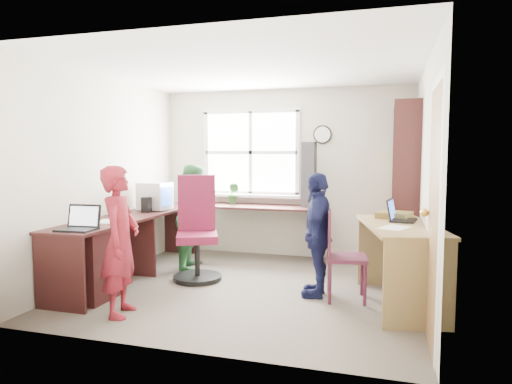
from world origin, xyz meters
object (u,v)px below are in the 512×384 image
Objects in this scene: l_desk at (131,246)px; laptop_left at (80,224)px; person_red at (120,241)px; laptop_right at (399,216)px; right_desk at (400,247)px; wooden_chair at (340,252)px; swivel_chair at (197,235)px; crt_monitor at (155,196)px; person_navy at (318,235)px; person_green at (195,216)px; bookshelf at (405,193)px; cd_tower at (309,175)px; potted_plant at (234,194)px.

laptop_left reaches higher than l_desk.
laptop_right is at bearing -76.17° from person_red.
right_desk is 2.68m from person_red.
l_desk is at bearing 176.02° from wooden_chair.
right_desk is 4.07× the size of laptop_right.
right_desk reaches higher than l_desk.
swivel_chair is 3.15× the size of crt_monitor.
crt_monitor reaches higher than wooden_chair.
person_navy is (-0.82, 0.06, 0.07)m from right_desk.
person_green is at bearing -115.38° from person_navy.
laptop_right is at bearing -4.09° from crt_monitor.
person_red is at bearing -137.84° from bookshelf.
bookshelf is at bearing -90.46° from person_green.
l_desk is at bearing -153.57° from bookshelf.
person_red is (0.41, -0.84, 0.24)m from l_desk.
laptop_left is at bearing -122.32° from cd_tower.
laptop_right is at bearing 81.11° from right_desk.
laptop_right is at bearing -44.54° from cd_tower.
crt_monitor is 1.80m from person_red.
person_green reaches higher than wooden_chair.
potted_plant is at bearing 68.63° from laptop_right.
person_navy reaches higher than laptop_right.
swivel_chair is at bearing -90.69° from potted_plant.
cd_tower reaches higher than crt_monitor.
swivel_chair is 0.89× the size of person_red.
right_desk is at bearing -93.23° from bookshelf.
swivel_chair is at bearing -157.50° from bookshelf.
bookshelf reaches higher than l_desk.
wooden_chair is at bearing -75.27° from person_red.
person_navy reaches higher than wooden_chair.
bookshelf is 1.29m from cd_tower.
cd_tower is at bearing 50.63° from laptop_right.
cd_tower is (-1.18, 1.57, 0.62)m from right_desk.
person_red is at bearing -63.98° from l_desk.
crt_monitor is at bearing 156.29° from wooden_chair.
person_red is at bearing 170.04° from person_green.
cd_tower is at bearing 45.65° from l_desk.
right_desk is 1.36m from bookshelf.
potted_plant is at bearing 69.55° from laptop_left.
person_navy is (1.66, 1.08, -0.04)m from person_red.
bookshelf is 5.72× the size of laptop_right.
person_navy is at bearing 155.31° from wooden_chair.
laptop_right is 0.27× the size of person_red.
crt_monitor is at bearing 154.90° from right_desk.
l_desk is 0.96m from person_red.
l_desk is 2.41× the size of swivel_chair.
bookshelf is 2.67m from person_green.
crt_monitor is (-3.05, 0.68, 0.35)m from right_desk.
person_red is at bearing -121.63° from swivel_chair.
crt_monitor is 0.43× the size of cd_tower.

